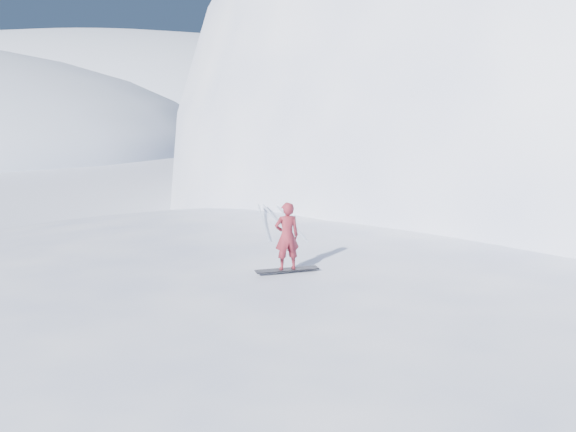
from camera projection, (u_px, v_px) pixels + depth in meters
name	position (u px, v px, depth m)	size (l,w,h in m)	color
ground	(297.00, 366.00, 15.46)	(400.00, 400.00, 0.00)	white
near_ridge	(333.00, 323.00, 18.38)	(36.00, 28.00, 4.80)	white
peak_shoulder	(485.00, 214.00, 34.84)	(28.00, 24.00, 18.00)	white
far_ridge_c	(98.00, 126.00, 124.43)	(140.00, 90.00, 36.00)	white
wind_bumps	(277.00, 334.00, 17.55)	(16.00, 14.40, 1.00)	white
snowboard	(287.00, 270.00, 15.02)	(1.50, 0.28, 0.03)	black
snowboarder	(287.00, 236.00, 14.87)	(0.58, 0.38, 1.59)	maroon
board_tracks	(277.00, 220.00, 20.81)	(1.85, 5.96, 0.04)	silver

